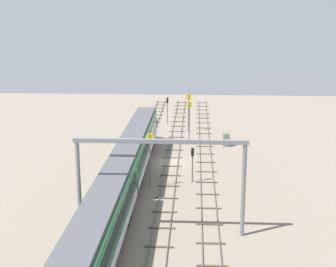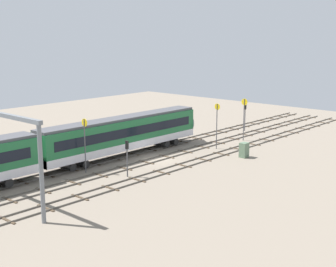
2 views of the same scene
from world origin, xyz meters
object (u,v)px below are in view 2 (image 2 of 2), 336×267
Objects in this scene: speed_sign_far_trackside at (244,113)px; signal_light_trackside_departure at (127,153)px; train at (40,153)px; speed_sign_mid_trackside at (85,139)px; signal_light_trackside_approach at (245,113)px; relay_cabinet at (244,150)px; speed_sign_near_foreground at (217,121)px.

signal_light_trackside_departure is at bearing -178.08° from speed_sign_far_trackside.
signal_light_trackside_departure is at bearing -47.62° from train.
signal_light_trackside_approach is at bearing -0.18° from speed_sign_mid_trackside.
signal_light_trackside_departure is 16.04m from relay_cabinet.
speed_sign_far_trackside is 1.53× the size of signal_light_trackside_departure.
signal_light_trackside_departure is at bearing -66.15° from speed_sign_mid_trackside.
train is at bearing 151.56° from speed_sign_mid_trackside.
speed_sign_mid_trackside is 19.74m from relay_cabinet.
speed_sign_far_trackside reaches higher than speed_sign_mid_trackside.
speed_sign_mid_trackside is at bearing 152.04° from relay_cabinet.
signal_light_trackside_departure is at bearing -171.46° from signal_light_trackside_approach.
signal_light_trackside_departure is (-29.34, -4.40, -0.25)m from signal_light_trackside_approach.
speed_sign_far_trackside reaches higher than signal_light_trackside_approach.
speed_sign_near_foreground is 13.26m from signal_light_trackside_approach.
train is 12.86× the size of signal_light_trackside_departure.
train is 8.35× the size of speed_sign_near_foreground.
train is 9.17m from signal_light_trackside_departure.
relay_cabinet is (-8.16, -5.44, -2.98)m from speed_sign_far_trackside.
relay_cabinet is at bearing -146.34° from speed_sign_far_trackside.
speed_sign_mid_trackside is 1.53× the size of signal_light_trackside_departure.
signal_light_trackside_approach is at bearing -3.81° from train.
signal_light_trackside_approach is (31.34, -0.10, -0.95)m from speed_sign_mid_trackside.
speed_sign_near_foreground is 1.54× the size of signal_light_trackside_departure.
speed_sign_near_foreground is 6.13m from relay_cabinet.
signal_light_trackside_approach is (35.53, -2.37, 0.19)m from train.
speed_sign_far_trackside reaches higher than relay_cabinet.
speed_sign_mid_trackside is at bearing 179.82° from signal_light_trackside_approach.
train is at bearing 132.38° from signal_light_trackside_departure.
train reaches higher than relay_cabinet.
signal_light_trackside_approach is (5.92, 3.62, -1.04)m from speed_sign_far_trackside.
train is 35.60m from signal_light_trackside_approach.
speed_sign_far_trackside reaches higher than signal_light_trackside_departure.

